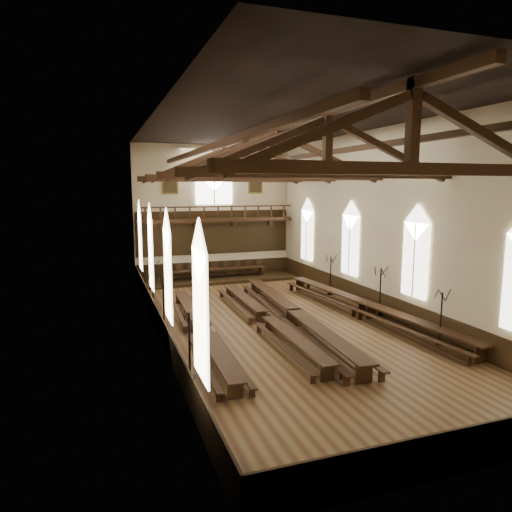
{
  "coord_description": "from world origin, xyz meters",
  "views": [
    {
      "loc": [
        -8.44,
        -20.93,
        6.9
      ],
      "look_at": [
        -0.63,
        1.5,
        3.28
      ],
      "focal_mm": 32.0,
      "sensor_mm": 36.0,
      "label": 1
    }
  ],
  "objects_px": {
    "refectory_row_b": "(266,317)",
    "candelabrum_right_far": "(330,283)",
    "high_table": "(218,270)",
    "candelabrum_left_mid": "(164,311)",
    "candelabrum_left_far": "(153,291)",
    "candelabrum_right_mid": "(380,302)",
    "candelabrum_left_near": "(190,358)",
    "dais": "(218,279)",
    "refectory_row_a": "(200,327)",
    "candelabrum_right_near": "(440,328)",
    "refectory_row_c": "(294,313)",
    "refectory_row_d": "(367,306)"
  },
  "relations": [
    {
      "from": "candelabrum_right_mid",
      "to": "candelabrum_right_far",
      "type": "height_order",
      "value": "candelabrum_right_mid"
    },
    {
      "from": "refectory_row_a",
      "to": "candelabrum_right_mid",
      "type": "height_order",
      "value": "candelabrum_right_mid"
    },
    {
      "from": "refectory_row_c",
      "to": "candelabrum_right_far",
      "type": "height_order",
      "value": "candelabrum_right_far"
    },
    {
      "from": "refectory_row_b",
      "to": "candelabrum_right_far",
      "type": "bearing_deg",
      "value": 38.97
    },
    {
      "from": "refectory_row_d",
      "to": "candelabrum_left_far",
      "type": "bearing_deg",
      "value": 148.68
    },
    {
      "from": "dais",
      "to": "high_table",
      "type": "height_order",
      "value": "high_table"
    },
    {
      "from": "dais",
      "to": "candelabrum_left_mid",
      "type": "xyz_separation_m",
      "value": [
        -5.36,
        -10.11,
        0.68
      ]
    },
    {
      "from": "high_table",
      "to": "candelabrum_right_near",
      "type": "height_order",
      "value": "candelabrum_right_near"
    },
    {
      "from": "refectory_row_b",
      "to": "refectory_row_c",
      "type": "relative_size",
      "value": 0.92
    },
    {
      "from": "high_table",
      "to": "candelabrum_right_mid",
      "type": "distance_m",
      "value": 13.49
    },
    {
      "from": "refectory_row_d",
      "to": "candelabrum_right_near",
      "type": "height_order",
      "value": "candelabrum_right_near"
    },
    {
      "from": "high_table",
      "to": "candelabrum_left_far",
      "type": "height_order",
      "value": "candelabrum_left_far"
    },
    {
      "from": "dais",
      "to": "candelabrum_right_far",
      "type": "relative_size",
      "value": 4.42
    },
    {
      "from": "candelabrum_right_near",
      "to": "candelabrum_left_far",
      "type": "bearing_deg",
      "value": 134.69
    },
    {
      "from": "candelabrum_left_near",
      "to": "candelabrum_right_near",
      "type": "xyz_separation_m",
      "value": [
        11.1,
        0.01,
        -0.04
      ]
    },
    {
      "from": "refectory_row_b",
      "to": "candelabrum_left_near",
      "type": "xyz_separation_m",
      "value": [
        -4.74,
        -4.9,
        0.29
      ]
    },
    {
      "from": "refectory_row_d",
      "to": "candelabrum_left_mid",
      "type": "distance_m",
      "value": 10.64
    },
    {
      "from": "high_table",
      "to": "candelabrum_right_far",
      "type": "relative_size",
      "value": 2.84
    },
    {
      "from": "refectory_row_a",
      "to": "candelabrum_right_near",
      "type": "relative_size",
      "value": 5.47
    },
    {
      "from": "high_table",
      "to": "candelabrum_right_near",
      "type": "xyz_separation_m",
      "value": [
        5.74,
        -16.78,
        -0.03
      ]
    },
    {
      "from": "high_table",
      "to": "candelabrum_left_mid",
      "type": "height_order",
      "value": "candelabrum_left_mid"
    },
    {
      "from": "high_table",
      "to": "refectory_row_d",
      "type": "bearing_deg",
      "value": -66.77
    },
    {
      "from": "candelabrum_left_mid",
      "to": "candelabrum_left_far",
      "type": "height_order",
      "value": "candelabrum_left_far"
    },
    {
      "from": "high_table",
      "to": "candelabrum_right_far",
      "type": "bearing_deg",
      "value": -49.59
    },
    {
      "from": "refectory_row_c",
      "to": "candelabrum_right_far",
      "type": "relative_size",
      "value": 5.87
    },
    {
      "from": "candelabrum_left_far",
      "to": "candelabrum_right_near",
      "type": "xyz_separation_m",
      "value": [
        11.1,
        -11.22,
        -0.04
      ]
    },
    {
      "from": "refectory_row_a",
      "to": "candelabrum_right_mid",
      "type": "bearing_deg",
      "value": 0.51
    },
    {
      "from": "refectory_row_a",
      "to": "candelabrum_right_far",
      "type": "bearing_deg",
      "value": 29.65
    },
    {
      "from": "candelabrum_left_mid",
      "to": "refectory_row_d",
      "type": "bearing_deg",
      "value": -9.87
    },
    {
      "from": "refectory_row_c",
      "to": "high_table",
      "type": "bearing_deg",
      "value": 94.15
    },
    {
      "from": "candelabrum_left_near",
      "to": "candelabrum_right_mid",
      "type": "distance_m",
      "value": 12.01
    },
    {
      "from": "candelabrum_left_mid",
      "to": "candelabrum_right_mid",
      "type": "height_order",
      "value": "candelabrum_right_mid"
    },
    {
      "from": "refectory_row_b",
      "to": "refectory_row_c",
      "type": "height_order",
      "value": "refectory_row_c"
    },
    {
      "from": "refectory_row_b",
      "to": "refectory_row_c",
      "type": "xyz_separation_m",
      "value": [
        1.49,
        -0.12,
        0.09
      ]
    },
    {
      "from": "refectory_row_a",
      "to": "candelabrum_left_near",
      "type": "height_order",
      "value": "candelabrum_left_near"
    },
    {
      "from": "dais",
      "to": "refectory_row_a",
      "type": "bearing_deg",
      "value": -108.07
    },
    {
      "from": "dais",
      "to": "candelabrum_right_far",
      "type": "bearing_deg",
      "value": -49.59
    },
    {
      "from": "refectory_row_b",
      "to": "refectory_row_d",
      "type": "height_order",
      "value": "refectory_row_d"
    },
    {
      "from": "candelabrum_left_mid",
      "to": "candelabrum_right_far",
      "type": "distance_m",
      "value": 11.6
    },
    {
      "from": "refectory_row_b",
      "to": "candelabrum_right_near",
      "type": "height_order",
      "value": "candelabrum_right_near"
    },
    {
      "from": "refectory_row_b",
      "to": "candelabrum_right_mid",
      "type": "distance_m",
      "value": 6.37
    },
    {
      "from": "refectory_row_b",
      "to": "refectory_row_a",
      "type": "bearing_deg",
      "value": -173.17
    },
    {
      "from": "refectory_row_c",
      "to": "candelabrum_right_far",
      "type": "bearing_deg",
      "value": 47.25
    },
    {
      "from": "refectory_row_c",
      "to": "candelabrum_left_near",
      "type": "bearing_deg",
      "value": -142.51
    },
    {
      "from": "refectory_row_d",
      "to": "candelabrum_right_far",
      "type": "height_order",
      "value": "candelabrum_right_far"
    },
    {
      "from": "candelabrum_left_mid",
      "to": "high_table",
      "type": "bearing_deg",
      "value": 62.06
    },
    {
      "from": "dais",
      "to": "candelabrum_left_mid",
      "type": "height_order",
      "value": "candelabrum_left_mid"
    },
    {
      "from": "high_table",
      "to": "candelabrum_left_mid",
      "type": "xyz_separation_m",
      "value": [
        -5.36,
        -10.11,
        -0.01
      ]
    },
    {
      "from": "candelabrum_left_mid",
      "to": "refectory_row_a",
      "type": "bearing_deg",
      "value": -58.22
    },
    {
      "from": "refectory_row_b",
      "to": "dais",
      "type": "xyz_separation_m",
      "value": [
        0.62,
        11.88,
        -0.41
      ]
    }
  ]
}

